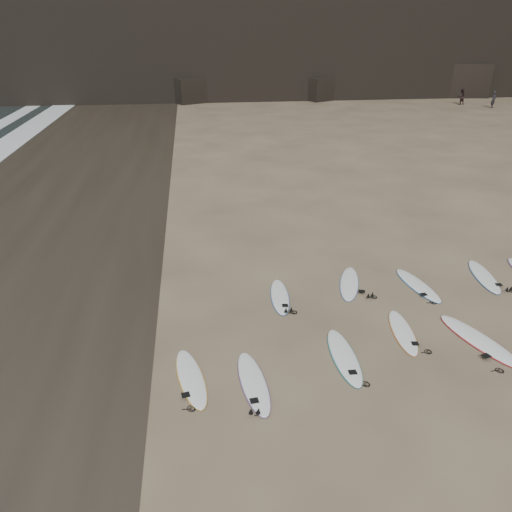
{
  "coord_description": "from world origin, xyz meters",
  "views": [
    {
      "loc": [
        -5.72,
        -10.59,
        7.82
      ],
      "look_at": [
        -4.02,
        2.7,
        1.5
      ],
      "focal_mm": 35.0,
      "sensor_mm": 36.0,
      "label": 1
    }
  ],
  "objects_px": {
    "surfboard_1": "(344,356)",
    "surfboard_2": "(403,332)",
    "surfboard_3": "(479,340)",
    "surfboard_11": "(191,377)",
    "surfboard_0": "(253,382)",
    "person_b": "(461,97)",
    "surfboard_8": "(484,276)",
    "surfboard_5": "(280,296)",
    "person_a": "(494,99)",
    "surfboard_6": "(349,283)",
    "surfboard_7": "(418,285)"
  },
  "relations": [
    {
      "from": "surfboard_1",
      "to": "surfboard_2",
      "type": "xyz_separation_m",
      "value": [
        1.94,
        0.89,
        -0.0
      ]
    },
    {
      "from": "surfboard_2",
      "to": "surfboard_3",
      "type": "relative_size",
      "value": 0.81
    },
    {
      "from": "surfboard_2",
      "to": "surfboard_11",
      "type": "bearing_deg",
      "value": -160.73
    },
    {
      "from": "surfboard_0",
      "to": "person_b",
      "type": "distance_m",
      "value": 48.71
    },
    {
      "from": "surfboard_8",
      "to": "surfboard_0",
      "type": "bearing_deg",
      "value": -142.06
    },
    {
      "from": "surfboard_2",
      "to": "surfboard_5",
      "type": "height_order",
      "value": "same"
    },
    {
      "from": "person_a",
      "to": "person_b",
      "type": "height_order",
      "value": "person_a"
    },
    {
      "from": "surfboard_0",
      "to": "surfboard_8",
      "type": "xyz_separation_m",
      "value": [
        8.37,
        4.42,
        0.0
      ]
    },
    {
      "from": "surfboard_5",
      "to": "surfboard_6",
      "type": "bearing_deg",
      "value": 17.79
    },
    {
      "from": "surfboard_1",
      "to": "person_b",
      "type": "relative_size",
      "value": 1.57
    },
    {
      "from": "surfboard_5",
      "to": "surfboard_8",
      "type": "height_order",
      "value": "surfboard_8"
    },
    {
      "from": "surfboard_6",
      "to": "surfboard_7",
      "type": "bearing_deg",
      "value": 7.9
    },
    {
      "from": "surfboard_3",
      "to": "surfboard_11",
      "type": "bearing_deg",
      "value": 166.64
    },
    {
      "from": "person_b",
      "to": "surfboard_0",
      "type": "bearing_deg",
      "value": 51.71
    },
    {
      "from": "person_a",
      "to": "surfboard_1",
      "type": "bearing_deg",
      "value": -173.93
    },
    {
      "from": "surfboard_0",
      "to": "surfboard_2",
      "type": "xyz_separation_m",
      "value": [
        4.37,
        1.6,
        -0.0
      ]
    },
    {
      "from": "surfboard_1",
      "to": "surfboard_5",
      "type": "relative_size",
      "value": 1.11
    },
    {
      "from": "surfboard_8",
      "to": "surfboard_6",
      "type": "bearing_deg",
      "value": -171.12
    },
    {
      "from": "surfboard_1",
      "to": "surfboard_11",
      "type": "distance_m",
      "value": 3.92
    },
    {
      "from": "surfboard_8",
      "to": "surfboard_2",
      "type": "bearing_deg",
      "value": -134.72
    },
    {
      "from": "surfboard_5",
      "to": "surfboard_8",
      "type": "xyz_separation_m",
      "value": [
        7.05,
        0.46,
        0.0
      ]
    },
    {
      "from": "person_a",
      "to": "surfboard_7",
      "type": "bearing_deg",
      "value": -172.67
    },
    {
      "from": "surfboard_7",
      "to": "surfboard_8",
      "type": "xyz_separation_m",
      "value": [
        2.47,
        0.31,
        0.0
      ]
    },
    {
      "from": "surfboard_2",
      "to": "person_a",
      "type": "height_order",
      "value": "person_a"
    },
    {
      "from": "surfboard_5",
      "to": "surfboard_11",
      "type": "bearing_deg",
      "value": -123.09
    },
    {
      "from": "surfboard_5",
      "to": "person_a",
      "type": "height_order",
      "value": "person_a"
    },
    {
      "from": "surfboard_7",
      "to": "person_a",
      "type": "height_order",
      "value": "person_a"
    },
    {
      "from": "surfboard_1",
      "to": "person_a",
      "type": "height_order",
      "value": "person_a"
    },
    {
      "from": "surfboard_1",
      "to": "surfboard_11",
      "type": "xyz_separation_m",
      "value": [
        -3.91,
        -0.34,
        -0.0
      ]
    },
    {
      "from": "surfboard_7",
      "to": "person_a",
      "type": "distance_m",
      "value": 41.09
    },
    {
      "from": "surfboard_7",
      "to": "surfboard_5",
      "type": "bearing_deg",
      "value": 172.64
    },
    {
      "from": "surfboard_0",
      "to": "surfboard_1",
      "type": "distance_m",
      "value": 2.53
    },
    {
      "from": "surfboard_1",
      "to": "surfboard_3",
      "type": "bearing_deg",
      "value": 4.06
    },
    {
      "from": "surfboard_6",
      "to": "person_a",
      "type": "height_order",
      "value": "person_a"
    },
    {
      "from": "surfboard_1",
      "to": "person_b",
      "type": "distance_m",
      "value": 46.82
    },
    {
      "from": "surfboard_5",
      "to": "surfboard_11",
      "type": "xyz_separation_m",
      "value": [
        -2.79,
        -3.6,
        0.0
      ]
    },
    {
      "from": "surfboard_1",
      "to": "surfboard_5",
      "type": "bearing_deg",
      "value": 109.43
    },
    {
      "from": "surfboard_5",
      "to": "surfboard_3",
      "type": "bearing_deg",
      "value": -26.79
    },
    {
      "from": "surfboard_0",
      "to": "surfboard_2",
      "type": "distance_m",
      "value": 4.65
    },
    {
      "from": "surfboard_3",
      "to": "surfboard_8",
      "type": "relative_size",
      "value": 1.12
    },
    {
      "from": "surfboard_6",
      "to": "surfboard_8",
      "type": "relative_size",
      "value": 0.97
    },
    {
      "from": "surfboard_1",
      "to": "surfboard_0",
      "type": "bearing_deg",
      "value": -163.15
    },
    {
      "from": "surfboard_0",
      "to": "surfboard_2",
      "type": "height_order",
      "value": "surfboard_0"
    },
    {
      "from": "person_a",
      "to": "person_b",
      "type": "xyz_separation_m",
      "value": [
        -2.08,
        2.49,
        -0.03
      ]
    },
    {
      "from": "surfboard_2",
      "to": "surfboard_8",
      "type": "relative_size",
      "value": 0.91
    },
    {
      "from": "surfboard_7",
      "to": "person_b",
      "type": "distance_m",
      "value": 42.13
    },
    {
      "from": "surfboard_3",
      "to": "surfboard_5",
      "type": "relative_size",
      "value": 1.24
    },
    {
      "from": "surfboard_1",
      "to": "person_b",
      "type": "bearing_deg",
      "value": 59.55
    },
    {
      "from": "surfboard_7",
      "to": "person_b",
      "type": "xyz_separation_m",
      "value": [
        20.67,
        36.71,
        0.74
      ]
    },
    {
      "from": "surfboard_6",
      "to": "surfboard_8",
      "type": "distance_m",
      "value": 4.65
    }
  ]
}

